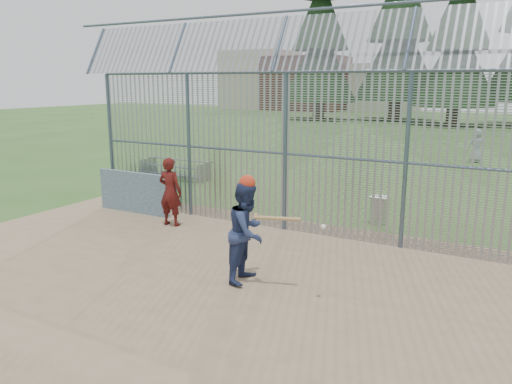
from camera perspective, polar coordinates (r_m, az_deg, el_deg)
The scene contains 11 objects.
ground at distance 10.20m, azimuth -5.57°, elevation -9.30°, with size 120.00×120.00×0.00m, color #2D511E.
dirt_infield at distance 9.82m, azimuth -7.26°, elevation -10.16°, with size 14.00×10.00×0.02m, color #756047.
dugout_wall at distance 14.98m, azimuth -13.81°, elevation -0.03°, with size 2.50×0.12×1.20m, color #38566B.
batter at distance 9.49m, azimuth -0.99°, elevation -4.59°, with size 0.94×0.73×1.93m, color navy.
onlooker at distance 13.35m, azimuth -9.77°, elevation 0.04°, with size 0.67×0.44×1.83m, color maroon.
bg_kid_standing at distance 26.02m, azimuth 23.86°, elevation 4.87°, with size 0.78×0.51×1.59m, color gray.
batting_gear at distance 9.20m, azimuth -0.47°, elevation 0.42°, with size 1.85×0.50×0.74m.
trash_can at distance 13.91m, azimuth 13.92°, elevation -2.00°, with size 0.56×0.56×0.82m.
bleacher at distance 20.17m, azimuth -9.21°, elevation 2.74°, with size 3.00×0.95×0.72m.
backstop_fence at distance 11.84m, azimuth 11.15°, elevation 5.40°, with size 20.09×0.81×5.30m.
distant_buildings at distance 70.33m, azimuth 5.33°, elevation 12.32°, with size 26.50×10.50×8.00m.
Camera 1 is at (5.45, -7.74, 3.78)m, focal length 35.00 mm.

